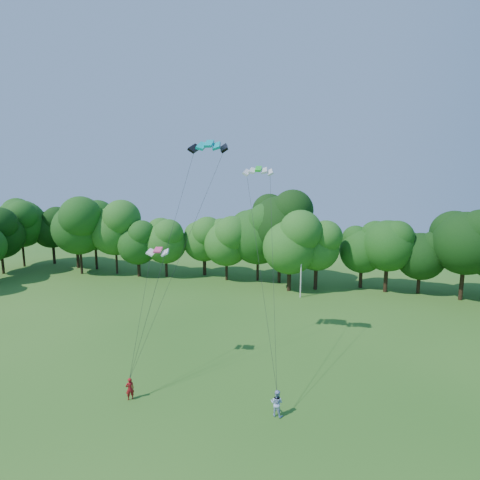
# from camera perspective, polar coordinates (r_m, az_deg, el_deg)

# --- Properties ---
(ground) EXTENTS (160.00, 160.00, 0.00)m
(ground) POSITION_cam_1_polar(r_m,az_deg,el_deg) (26.47, -13.01, -27.27)
(ground) COLOR #265D19
(ground) RESTS_ON ground
(utility_pole) EXTENTS (1.48, 0.21, 7.37)m
(utility_pole) POSITION_cam_1_polar(r_m,az_deg,el_deg) (50.67, 9.28, -4.49)
(utility_pole) COLOR beige
(utility_pole) RESTS_ON ground
(kite_flyer_left) EXTENTS (0.71, 0.70, 1.64)m
(kite_flyer_left) POSITION_cam_1_polar(r_m,az_deg,el_deg) (29.92, -16.43, -20.91)
(kite_flyer_left) COLOR maroon
(kite_flyer_left) RESTS_ON ground
(kite_flyer_right) EXTENTS (1.01, 0.86, 1.82)m
(kite_flyer_right) POSITION_cam_1_polar(r_m,az_deg,el_deg) (27.33, 5.62, -23.48)
(kite_flyer_right) COLOR #A8BDEA
(kite_flyer_right) RESTS_ON ground
(kite_teal) EXTENTS (3.36, 1.86, 0.77)m
(kite_teal) POSITION_cam_1_polar(r_m,az_deg,el_deg) (32.52, -4.74, 14.42)
(kite_teal) COLOR #05AAAF
(kite_teal) RESTS_ON ground
(kite_green) EXTENTS (2.61, 1.43, 0.54)m
(kite_green) POSITION_cam_1_polar(r_m,az_deg,el_deg) (32.24, 2.82, 10.77)
(kite_green) COLOR green
(kite_green) RESTS_ON ground
(kite_pink) EXTENTS (1.85, 1.14, 0.38)m
(kite_pink) POSITION_cam_1_polar(r_m,az_deg,el_deg) (30.49, -12.40, -1.49)
(kite_pink) COLOR #EE427B
(kite_pink) RESTS_ON ground
(tree_back_west) EXTENTS (8.65, 8.65, 12.59)m
(tree_back_west) POSITION_cam_1_polar(r_m,az_deg,el_deg) (70.11, -21.33, 2.11)
(tree_back_west) COLOR black
(tree_back_west) RESTS_ON ground
(tree_back_center) EXTENTS (10.24, 10.24, 14.89)m
(tree_back_center) POSITION_cam_1_polar(r_m,az_deg,el_deg) (56.72, 6.11, 2.65)
(tree_back_center) COLOR #311E13
(tree_back_center) RESTS_ON ground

